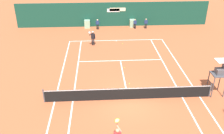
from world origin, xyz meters
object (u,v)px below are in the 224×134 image
player_on_baseline (93,37)px  tennis_ball_by_sideline (129,83)px  ball_kid_left_post (98,24)px  umpire_chair (219,72)px  ball_kid_centre_post (135,23)px  tennis_ball_mid_court (124,68)px  ball_kid_right_post (146,23)px  tennis_ball_near_service_line (123,44)px

player_on_baseline → tennis_ball_by_sideline: bearing=120.5°
ball_kid_left_post → umpire_chair: bearing=115.3°
umpire_chair → ball_kid_centre_post: umpire_chair is taller
tennis_ball_by_sideline → tennis_ball_mid_court: bearing=92.8°
umpire_chair → ball_kid_right_post: (-2.43, 15.34, -1.06)m
umpire_chair → tennis_ball_mid_court: (-6.34, 4.54, -1.78)m
tennis_ball_mid_court → tennis_ball_by_sideline: 2.76m
umpire_chair → ball_kid_left_post: (-8.65, 15.34, -1.05)m
umpire_chair → player_on_baseline: 13.64m
umpire_chair → player_on_baseline: bearing=42.5°
ball_kid_left_post → tennis_ball_by_sideline: 13.79m
umpire_chair → ball_kid_left_post: umpire_chair is taller
umpire_chair → tennis_ball_by_sideline: umpire_chair is taller
player_on_baseline → tennis_ball_mid_court: bearing=128.1°
ball_kid_left_post → tennis_ball_by_sideline: bearing=96.1°
umpire_chair → tennis_ball_near_service_line: bearing=30.1°
umpire_chair → ball_kid_right_post: bearing=9.0°
ball_kid_left_post → ball_kid_right_post: bearing=175.9°
tennis_ball_mid_court → umpire_chair: bearing=-35.6°
player_on_baseline → tennis_ball_by_sideline: 8.82m
ball_kid_left_post → tennis_ball_near_service_line: bearing=113.9°
ball_kid_centre_post → player_on_baseline: bearing=55.7°
player_on_baseline → tennis_ball_near_service_line: player_on_baseline is taller
player_on_baseline → tennis_ball_by_sideline: (2.99, -8.25, -0.92)m
ball_kid_centre_post → umpire_chair: bearing=115.0°
ball_kid_right_post → ball_kid_left_post: bearing=9.7°
ball_kid_left_post → ball_kid_centre_post: bearing=175.9°
umpire_chair → ball_kid_right_post: 15.57m
tennis_ball_mid_court → tennis_ball_near_service_line: 5.70m
ball_kid_right_post → tennis_ball_by_sideline: 14.09m
ball_kid_centre_post → tennis_ball_near_service_line: (-2.09, -5.11, -0.70)m
tennis_ball_by_sideline → tennis_ball_near_service_line: bearing=88.1°
umpire_chair → ball_kid_centre_post: bearing=14.1°
ball_kid_left_post → tennis_ball_near_service_line: ball_kid_left_post is taller
player_on_baseline → ball_kid_centre_post: bearing=-124.7°
ball_kid_right_post → ball_kid_centre_post: size_ratio=1.03×
tennis_ball_near_service_line → ball_kid_left_post: bearing=118.0°
umpire_chair → player_on_baseline: (-9.20, 10.03, -0.86)m
tennis_ball_by_sideline → tennis_ball_near_service_line: (0.28, 8.45, 0.00)m
tennis_ball_mid_court → player_on_baseline: bearing=117.5°
tennis_ball_near_service_line → player_on_baseline: bearing=-176.5°
ball_kid_centre_post → tennis_ball_near_service_line: bearing=78.7°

